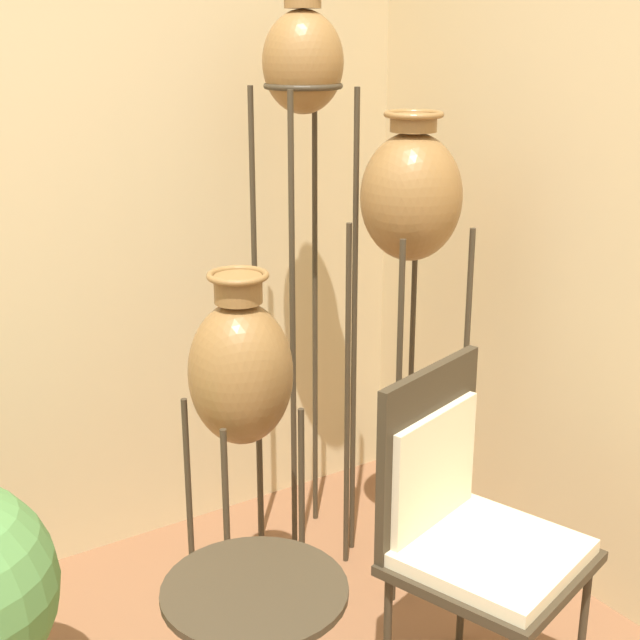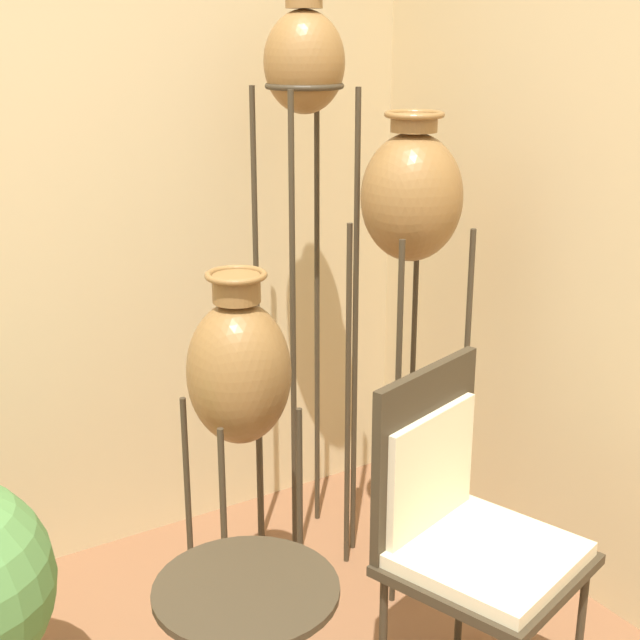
{
  "view_description": "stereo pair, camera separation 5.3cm",
  "coord_description": "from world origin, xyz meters",
  "px_view_note": "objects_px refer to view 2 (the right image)",
  "views": [
    {
      "loc": [
        -0.69,
        -1.4,
        1.92
      ],
      "look_at": [
        0.86,
        0.97,
        1.0
      ],
      "focal_mm": 50.0,
      "sensor_mm": 36.0,
      "label": 1
    },
    {
      "loc": [
        -0.65,
        -1.42,
        1.92
      ],
      "look_at": [
        0.86,
        0.97,
        1.0
      ],
      "focal_mm": 50.0,
      "sensor_mm": 36.0,
      "label": 2
    }
  ],
  "objects_px": {
    "vase_stand_short": "(239,373)",
    "vase_stand_medium": "(411,204)",
    "chair": "(463,522)",
    "vase_stand_tall": "(304,86)"
  },
  "relations": [
    {
      "from": "vase_stand_short",
      "to": "vase_stand_medium",
      "type": "bearing_deg",
      "value": 0.62
    },
    {
      "from": "vase_stand_medium",
      "to": "chair",
      "type": "xyz_separation_m",
      "value": [
        -0.27,
        -0.62,
        -0.78
      ]
    },
    {
      "from": "vase_stand_tall",
      "to": "chair",
      "type": "distance_m",
      "value": 1.5
    },
    {
      "from": "vase_stand_tall",
      "to": "vase_stand_medium",
      "type": "bearing_deg",
      "value": -59.0
    },
    {
      "from": "chair",
      "to": "vase_stand_tall",
      "type": "bearing_deg",
      "value": 68.99
    },
    {
      "from": "vase_stand_tall",
      "to": "vase_stand_short",
      "type": "distance_m",
      "value": 1.0
    },
    {
      "from": "vase_stand_medium",
      "to": "chair",
      "type": "bearing_deg",
      "value": -113.37
    },
    {
      "from": "vase_stand_tall",
      "to": "vase_stand_short",
      "type": "bearing_deg",
      "value": -142.45
    },
    {
      "from": "vase_stand_medium",
      "to": "chair",
      "type": "distance_m",
      "value": 1.04
    },
    {
      "from": "vase_stand_medium",
      "to": "vase_stand_short",
      "type": "relative_size",
      "value": 1.35
    }
  ]
}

